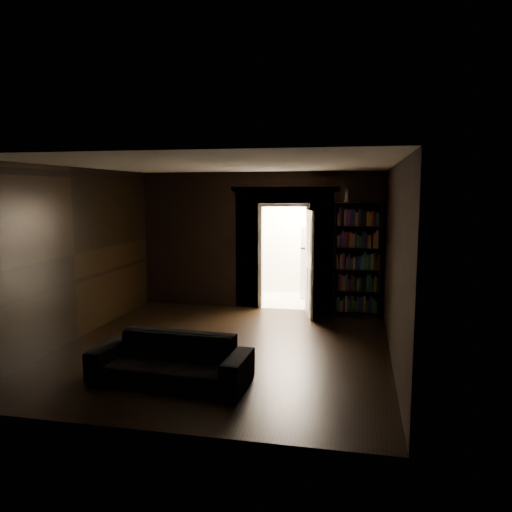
{
  "coord_description": "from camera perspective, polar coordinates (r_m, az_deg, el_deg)",
  "views": [
    {
      "loc": [
        2.01,
        -7.22,
        2.42
      ],
      "look_at": [
        0.31,
        0.9,
        1.33
      ],
      "focal_mm": 35.0,
      "sensor_mm": 36.0,
      "label": 1
    }
  ],
  "objects": [
    {
      "name": "room_walls",
      "position": [
        8.56,
        -1.88,
        2.53
      ],
      "size": [
        5.02,
        5.61,
        2.84
      ],
      "color": "black",
      "rests_on": "ground"
    },
    {
      "name": "ground",
      "position": [
        7.87,
        -3.63,
        -10.45
      ],
      "size": [
        5.5,
        5.5,
        0.0
      ],
      "primitive_type": "plane",
      "color": "black",
      "rests_on": "ground"
    },
    {
      "name": "bookshelf",
      "position": [
        9.86,
        11.49,
        -0.37
      ],
      "size": [
        0.95,
        0.63,
        2.2
      ],
      "primitive_type": "cube",
      "rotation": [
        0.0,
        0.0,
        -0.38
      ],
      "color": "black",
      "rests_on": "ground"
    },
    {
      "name": "door",
      "position": [
        9.68,
        6.1,
        -0.85
      ],
      "size": [
        0.25,
        0.84,
        2.05
      ],
      "primitive_type": "cube",
      "rotation": [
        0.0,
        0.0,
        1.8
      ],
      "color": "white",
      "rests_on": "ground"
    },
    {
      "name": "kitchen_alcove",
      "position": [
        11.25,
        4.02,
        1.29
      ],
      "size": [
        2.2,
        1.8,
        2.6
      ],
      "color": "beige",
      "rests_on": "ground"
    },
    {
      "name": "sofa",
      "position": [
        6.54,
        -9.78,
        -10.75
      ],
      "size": [
        2.07,
        0.98,
        0.78
      ],
      "primitive_type": "imported",
      "rotation": [
        0.0,
        0.0,
        -0.05
      ],
      "color": "black",
      "rests_on": "ground"
    },
    {
      "name": "refrigerator",
      "position": [
        11.47,
        7.13,
        -0.57
      ],
      "size": [
        0.94,
        0.91,
        1.65
      ],
      "primitive_type": "cube",
      "rotation": [
        0.0,
        0.0,
        0.39
      ],
      "color": "white",
      "rests_on": "ground"
    },
    {
      "name": "figurine",
      "position": [
        9.76,
        10.33,
        6.9
      ],
      "size": [
        0.12,
        0.12,
        0.29
      ],
      "primitive_type": "cube",
      "rotation": [
        0.0,
        0.0,
        0.25
      ],
      "color": "silver",
      "rests_on": "bookshelf"
    },
    {
      "name": "bottles",
      "position": [
        11.4,
        7.08,
        4.21
      ],
      "size": [
        0.63,
        0.32,
        0.26
      ],
      "primitive_type": "cube",
      "rotation": [
        0.0,
        0.0,
        0.39
      ],
      "color": "black",
      "rests_on": "refrigerator"
    }
  ]
}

